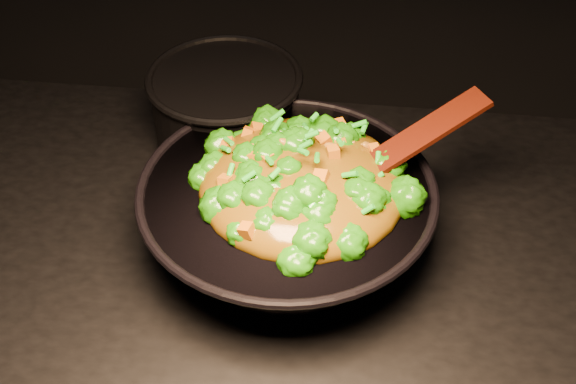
# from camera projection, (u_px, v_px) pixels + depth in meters

# --- Properties ---
(wok) EXTENTS (0.45, 0.45, 0.11)m
(wok) POSITION_uv_depth(u_px,v_px,m) (287.00, 218.00, 0.97)
(wok) COLOR black
(wok) RESTS_ON stovetop
(stir_fry) EXTENTS (0.27, 0.27, 0.09)m
(stir_fry) POSITION_uv_depth(u_px,v_px,m) (303.00, 161.00, 0.90)
(stir_fry) COLOR #207508
(stir_fry) RESTS_ON wok
(spatula) EXTENTS (0.23, 0.16, 0.11)m
(spatula) POSITION_uv_depth(u_px,v_px,m) (397.00, 151.00, 0.92)
(spatula) COLOR #351005
(spatula) RESTS_ON wok
(back_pot) EXTENTS (0.28, 0.28, 0.13)m
(back_pot) POSITION_uv_depth(u_px,v_px,m) (226.00, 109.00, 1.13)
(back_pot) COLOR black
(back_pot) RESTS_ON stovetop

